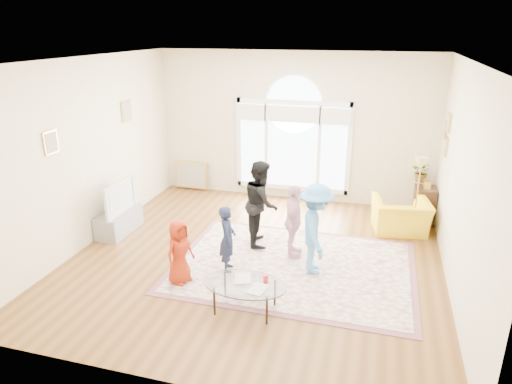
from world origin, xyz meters
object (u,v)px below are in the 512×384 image
(tv_console, at_px, (119,222))
(coffee_table, at_px, (245,285))
(television, at_px, (117,196))
(armchair, at_px, (400,216))
(area_rug, at_px, (293,266))

(tv_console, height_order, coffee_table, coffee_table)
(television, bearing_deg, tv_console, 180.00)
(coffee_table, bearing_deg, tv_console, 150.38)
(tv_console, bearing_deg, armchair, 15.59)
(coffee_table, xyz_separation_m, armchair, (2.06, 3.20, -0.08))
(area_rug, relative_size, tv_console, 3.60)
(tv_console, xyz_separation_m, coffee_table, (3.02, -1.79, 0.19))
(tv_console, relative_size, television, 0.97)
(tv_console, distance_m, television, 0.51)
(coffee_table, distance_m, armchair, 3.81)
(area_rug, height_order, television, television)
(television, height_order, coffee_table, television)
(armchair, bearing_deg, television, 5.03)
(television, bearing_deg, coffee_table, -30.71)
(area_rug, relative_size, television, 3.49)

